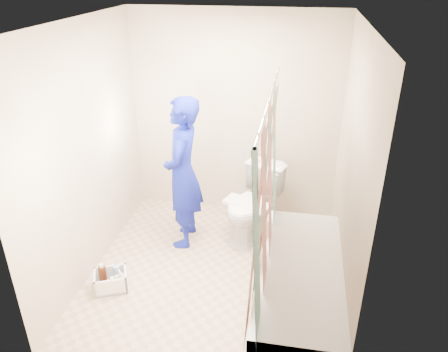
% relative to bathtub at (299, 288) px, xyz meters
% --- Properties ---
extents(floor, '(2.60, 2.60, 0.00)m').
position_rel_bathtub_xyz_m(floor, '(-0.85, 0.43, -0.27)').
color(floor, tan).
rests_on(floor, ground).
extents(ceiling, '(2.40, 2.60, 0.02)m').
position_rel_bathtub_xyz_m(ceiling, '(-0.85, 0.43, 2.13)').
color(ceiling, silver).
rests_on(ceiling, wall_back).
extents(wall_back, '(2.40, 0.02, 2.40)m').
position_rel_bathtub_xyz_m(wall_back, '(-0.85, 1.73, 0.93)').
color(wall_back, beige).
rests_on(wall_back, ground).
extents(wall_front, '(2.40, 0.02, 2.40)m').
position_rel_bathtub_xyz_m(wall_front, '(-0.85, -0.88, 0.93)').
color(wall_front, beige).
rests_on(wall_front, ground).
extents(wall_left, '(0.02, 2.60, 2.40)m').
position_rel_bathtub_xyz_m(wall_left, '(-2.05, 0.43, 0.93)').
color(wall_left, beige).
rests_on(wall_left, ground).
extents(wall_right, '(0.02, 2.60, 2.40)m').
position_rel_bathtub_xyz_m(wall_right, '(0.35, 0.43, 0.93)').
color(wall_right, beige).
rests_on(wall_right, ground).
extents(bathtub, '(0.70, 1.75, 0.50)m').
position_rel_bathtub_xyz_m(bathtub, '(0.00, 0.00, 0.00)').
color(bathtub, white).
rests_on(bathtub, ground).
extents(curtain_rod, '(0.02, 1.90, 0.02)m').
position_rel_bathtub_xyz_m(curtain_rod, '(-0.33, 0.00, 1.68)').
color(curtain_rod, silver).
rests_on(curtain_rod, wall_back).
extents(shower_curtain, '(0.06, 1.75, 1.80)m').
position_rel_bathtub_xyz_m(shower_curtain, '(-0.33, 0.00, 0.75)').
color(shower_curtain, white).
rests_on(shower_curtain, curtain_rod).
extents(toilet, '(0.71, 0.90, 0.81)m').
position_rel_bathtub_xyz_m(toilet, '(-0.55, 1.13, 0.14)').
color(toilet, white).
rests_on(toilet, ground).
extents(tank_lid, '(0.54, 0.38, 0.04)m').
position_rel_bathtub_xyz_m(tank_lid, '(-0.60, 1.01, 0.21)').
color(tank_lid, white).
rests_on(tank_lid, toilet).
extents(tank_internals, '(0.19, 0.10, 0.27)m').
position_rel_bathtub_xyz_m(tank_internals, '(-0.52, 1.35, 0.53)').
color(tank_internals, black).
rests_on(tank_internals, toilet).
extents(plumber, '(0.44, 0.63, 1.65)m').
position_rel_bathtub_xyz_m(plumber, '(-1.27, 0.92, 0.56)').
color(plumber, '#0E2194').
rests_on(plumber, ground).
extents(cleaning_caddy, '(0.37, 0.34, 0.23)m').
position_rel_bathtub_xyz_m(cleaning_caddy, '(-1.75, -0.00, -0.18)').
color(cleaning_caddy, white).
rests_on(cleaning_caddy, ground).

